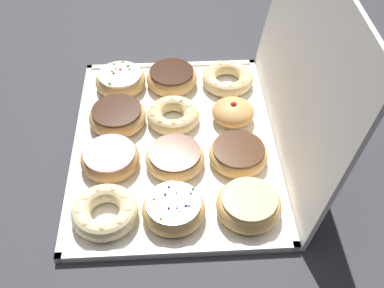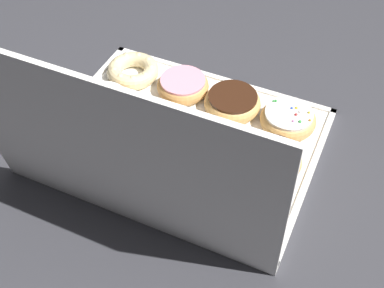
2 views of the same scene
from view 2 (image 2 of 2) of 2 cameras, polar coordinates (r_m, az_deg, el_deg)
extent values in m
plane|color=#333338|center=(1.01, -0.98, 0.39)|extent=(3.00, 3.00, 0.00)
cube|color=white|center=(1.01, -0.98, 0.58)|extent=(0.53, 0.40, 0.01)
cube|color=white|center=(1.14, 3.24, 7.25)|extent=(0.53, 0.01, 0.01)
cube|color=white|center=(0.90, -6.33, -7.64)|extent=(0.53, 0.01, 0.01)
cube|color=white|center=(0.96, 13.01, -3.97)|extent=(0.01, 0.40, 0.01)
cube|color=white|center=(1.11, -13.08, 4.67)|extent=(0.01, 0.40, 0.01)
cube|color=white|center=(0.75, -8.72, -2.05)|extent=(0.53, 0.06, 0.36)
torus|color=tan|center=(1.03, 10.86, 2.72)|extent=(0.11, 0.11, 0.04)
cylinder|color=white|center=(1.02, 11.00, 3.41)|extent=(0.10, 0.10, 0.01)
sphere|color=red|center=(1.02, 11.76, 3.30)|extent=(0.01, 0.01, 0.01)
sphere|color=green|center=(1.00, 12.18, 2.50)|extent=(0.01, 0.01, 0.01)
sphere|color=white|center=(1.02, 12.18, 3.61)|extent=(0.00, 0.00, 0.00)
sphere|color=green|center=(1.04, 9.50, 4.86)|extent=(0.01, 0.01, 0.01)
sphere|color=blue|center=(1.03, 11.28, 4.03)|extent=(0.01, 0.01, 0.01)
sphere|color=yellow|center=(1.03, 11.79, 4.03)|extent=(0.01, 0.01, 0.01)
sphere|color=yellow|center=(1.03, 13.16, 3.50)|extent=(0.00, 0.00, 0.00)
sphere|color=green|center=(1.04, 9.25, 4.84)|extent=(0.00, 0.00, 0.00)
sphere|color=orange|center=(1.01, 13.27, 2.64)|extent=(0.00, 0.00, 0.00)
sphere|color=pink|center=(1.00, 11.44, 2.57)|extent=(0.00, 0.00, 0.00)
torus|color=tan|center=(1.05, 4.62, 4.68)|extent=(0.12, 0.12, 0.04)
cylinder|color=#381E11|center=(1.04, 4.67, 5.38)|extent=(0.10, 0.10, 0.01)
torus|color=tan|center=(1.09, -1.04, 6.62)|extent=(0.11, 0.11, 0.03)
cylinder|color=pink|center=(1.08, -1.05, 7.26)|extent=(0.10, 0.10, 0.01)
torus|color=beige|center=(1.14, -6.74, 8.29)|extent=(0.12, 0.12, 0.03)
sphere|color=beige|center=(1.15, -8.59, 9.15)|extent=(0.02, 0.02, 0.02)
sphere|color=beige|center=(1.13, -8.85, 8.26)|extent=(0.02, 0.02, 0.02)
sphere|color=beige|center=(1.11, -8.13, 7.52)|extent=(0.02, 0.02, 0.02)
sphere|color=beige|center=(1.10, -6.75, 7.31)|extent=(0.02, 0.02, 0.02)
sphere|color=beige|center=(1.11, -5.37, 7.73)|extent=(0.02, 0.02, 0.02)
sphere|color=beige|center=(1.13, -4.69, 8.58)|extent=(0.02, 0.02, 0.02)
sphere|color=beige|center=(1.15, -5.00, 9.43)|extent=(0.02, 0.02, 0.02)
sphere|color=beige|center=(1.16, -6.11, 9.90)|extent=(0.02, 0.02, 0.02)
sphere|color=beige|center=(1.17, -7.52, 9.79)|extent=(0.02, 0.02, 0.02)
torus|color=tan|center=(0.96, 9.08, -1.63)|extent=(0.12, 0.12, 0.04)
cylinder|color=#381E11|center=(0.94, 9.20, -0.93)|extent=(0.10, 0.10, 0.01)
torus|color=#EACC8C|center=(0.98, 2.17, 0.50)|extent=(0.11, 0.11, 0.03)
sphere|color=#EACC8C|center=(0.98, 0.12, 1.55)|extent=(0.02, 0.02, 0.02)
sphere|color=#EACC8C|center=(0.97, -0.03, 0.54)|extent=(0.02, 0.02, 0.02)
sphere|color=#EACC8C|center=(0.95, 0.67, -0.37)|extent=(0.02, 0.02, 0.02)
sphere|color=#EACC8C|center=(0.95, 1.99, -0.81)|extent=(0.02, 0.02, 0.02)
sphere|color=#EACC8C|center=(0.95, 3.38, -0.60)|extent=(0.02, 0.02, 0.02)
sphere|color=#EACC8C|center=(0.96, 4.29, 0.18)|extent=(0.02, 0.02, 0.02)
sphere|color=#EACC8C|center=(0.98, 4.38, 1.20)|extent=(0.02, 0.02, 0.02)
sphere|color=#EACC8C|center=(0.99, 3.64, 2.06)|extent=(0.02, 0.02, 0.02)
sphere|color=#EACC8C|center=(1.00, 2.38, 2.47)|extent=(0.02, 0.02, 0.02)
sphere|color=#EACC8C|center=(1.00, 1.05, 2.27)|extent=(0.02, 0.02, 0.02)
torus|color=#E5B770|center=(1.01, -4.37, 2.32)|extent=(0.11, 0.11, 0.03)
cylinder|color=#59331E|center=(1.00, -4.42, 2.95)|extent=(0.10, 0.10, 0.01)
torus|color=tan|center=(1.07, -9.90, 4.62)|extent=(0.11, 0.11, 0.04)
cylinder|color=white|center=(1.06, -10.01, 5.30)|extent=(0.09, 0.09, 0.01)
sphere|color=blue|center=(1.05, -8.87, 5.67)|extent=(0.01, 0.01, 0.01)
sphere|color=white|center=(1.05, -10.85, 5.35)|extent=(0.01, 0.01, 0.01)
sphere|color=white|center=(1.04, -9.39, 4.85)|extent=(0.01, 0.01, 0.01)
sphere|color=red|center=(1.05, -10.78, 5.28)|extent=(0.01, 0.01, 0.01)
sphere|color=white|center=(1.06, -11.27, 5.38)|extent=(0.00, 0.00, 0.00)
sphere|color=green|center=(1.02, -9.80, 3.87)|extent=(0.01, 0.01, 0.01)
sphere|color=yellow|center=(1.08, -10.95, 6.64)|extent=(0.01, 0.01, 0.01)
sphere|color=blue|center=(1.05, -11.05, 4.88)|extent=(0.01, 0.01, 0.01)
sphere|color=pink|center=(1.03, -10.09, 4.16)|extent=(0.01, 0.01, 0.01)
sphere|color=white|center=(1.04, -11.19, 4.69)|extent=(0.01, 0.01, 0.01)
sphere|color=red|center=(1.06, -10.38, 5.90)|extent=(0.01, 0.01, 0.01)
sphere|color=blue|center=(1.04, -8.32, 5.22)|extent=(0.01, 0.01, 0.01)
sphere|color=green|center=(1.07, -8.75, 6.43)|extent=(0.00, 0.00, 0.00)
torus|color=#EACC8C|center=(0.88, 5.99, -7.51)|extent=(0.12, 0.12, 0.03)
sphere|color=#EACC8C|center=(0.88, 3.43, -6.26)|extent=(0.02, 0.02, 0.02)
sphere|color=#EACC8C|center=(0.86, 3.36, -7.82)|extent=(0.02, 0.02, 0.02)
sphere|color=#EACC8C|center=(0.85, 4.57, -9.11)|extent=(0.02, 0.02, 0.02)
sphere|color=#EACC8C|center=(0.85, 6.51, -9.49)|extent=(0.02, 0.02, 0.02)
sphere|color=#EACC8C|center=(0.86, 8.20, -8.76)|extent=(0.02, 0.02, 0.02)
sphere|color=#EACC8C|center=(0.88, 8.82, -7.30)|extent=(0.02, 0.02, 0.02)
sphere|color=#EACC8C|center=(0.89, 8.14, -5.85)|extent=(0.02, 0.02, 0.02)
sphere|color=#EACC8C|center=(0.90, 6.52, -5.02)|extent=(0.02, 0.02, 0.02)
sphere|color=#EACC8C|center=(0.89, 4.69, -5.18)|extent=(0.02, 0.02, 0.02)
ellipsoid|color=tan|center=(0.90, -1.10, -4.71)|extent=(0.09, 0.09, 0.04)
sphere|color=#B21923|center=(0.89, -1.12, -3.95)|extent=(0.01, 0.01, 0.01)
torus|color=tan|center=(0.95, -7.47, -2.36)|extent=(0.11, 0.11, 0.03)
cylinder|color=#472816|center=(0.93, -7.56, -1.76)|extent=(0.10, 0.10, 0.01)
torus|color=tan|center=(1.00, -13.75, -0.05)|extent=(0.11, 0.11, 0.04)
cylinder|color=#EACC8C|center=(0.98, -13.94, 0.66)|extent=(0.10, 0.10, 0.01)
camera|label=1|loc=(1.15, -41.50, 35.62)|focal=43.34mm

